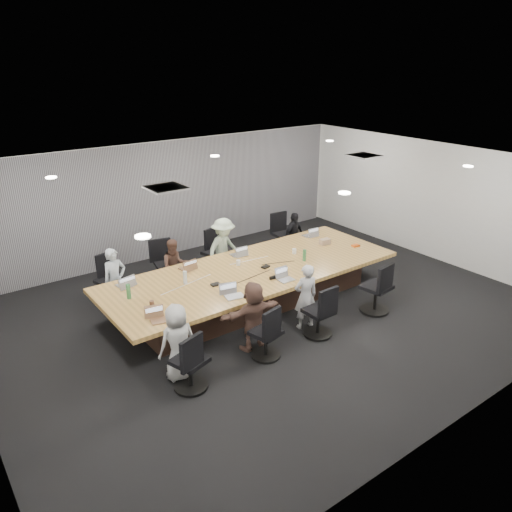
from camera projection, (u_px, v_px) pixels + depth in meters
floor at (268, 312)px, 9.73m from camera, size 10.00×8.00×0.00m
ceiling at (270, 170)px, 8.68m from camera, size 10.00×8.00×0.00m
wall_back at (169, 198)px, 12.19m from camera, size 10.00×0.00×2.80m
wall_front at (465, 336)px, 6.22m from camera, size 10.00×0.00×2.80m
wall_right at (433, 201)px, 11.95m from camera, size 0.00×8.00×2.80m
curtain at (170, 199)px, 12.13m from camera, size 9.80×0.04×2.80m
conference_table at (253, 285)px, 9.95m from camera, size 6.00×2.20×0.74m
chair_0 at (110, 285)px, 9.95m from camera, size 0.64×0.64×0.80m
chair_1 at (168, 268)px, 10.65m from camera, size 0.70×0.70×0.87m
chair_2 at (215, 256)px, 11.31m from camera, size 0.69×0.69×0.85m
chair_3 at (284, 238)px, 12.42m from camera, size 0.63×0.63×0.87m
chair_4 at (190, 365)px, 7.36m from camera, size 0.68×0.68×0.80m
chair_5 at (266, 337)px, 8.15m from camera, size 0.62×0.62×0.76m
chair_6 at (318, 315)px, 8.79m from camera, size 0.54×0.54×0.80m
chair_7 at (376, 291)px, 9.60m from camera, size 0.67×0.67×0.88m
person_0 at (115, 280)px, 9.60m from camera, size 0.49×0.35×1.27m
laptop_0 at (126, 284)px, 9.15m from camera, size 0.37×0.29×0.02m
person_1 at (175, 266)px, 10.33m from camera, size 0.66×0.57×1.18m
laptop_1 at (188, 268)px, 9.86m from camera, size 0.34×0.25×0.02m
person_2 at (224, 249)px, 10.95m from camera, size 1.00×0.72×1.40m
laptop_2 at (238, 254)px, 10.52m from camera, size 0.30×0.21×0.02m
person_3 at (293, 236)px, 12.10m from camera, size 0.72×0.41×1.16m
laptop_3 at (309, 235)px, 11.63m from camera, size 0.30×0.21×0.02m
person_4 at (178, 342)px, 7.54m from camera, size 0.62×0.41×1.24m
laptop_4 at (161, 320)px, 7.91m from camera, size 0.35×0.28×0.02m
person_5 at (253, 316)px, 8.33m from camera, size 1.16×0.44×1.22m
laptop_5 at (235, 297)px, 8.69m from camera, size 0.37×0.29×0.02m
person_6 at (306, 297)px, 8.96m from camera, size 0.51×0.40×1.25m
laptop_6 at (286, 280)px, 9.33m from camera, size 0.29×0.20×0.02m
bottle_green_left at (128, 291)px, 8.59m from camera, size 0.10×0.10×0.27m
bottle_green_right at (304, 255)px, 10.18m from camera, size 0.09×0.09×0.24m
bottle_clear at (185, 277)px, 9.16m from camera, size 0.09×0.09×0.24m
cup_white_far at (238, 263)px, 9.99m from camera, size 0.10×0.10×0.10m
cup_white_near at (294, 251)px, 10.57m from camera, size 0.09×0.09×0.11m
mug_brown at (152, 303)px, 8.36m from camera, size 0.10×0.10×0.10m
mic_left at (215, 284)px, 9.13m from camera, size 0.17×0.12×0.03m
mic_right at (266, 267)px, 9.89m from camera, size 0.18×0.14×0.03m
stapler at (273, 277)px, 9.38m from camera, size 0.16×0.04×0.06m
canvas_bag at (325, 242)px, 11.09m from camera, size 0.24×0.16×0.13m
snack_packet at (356, 246)px, 10.98m from camera, size 0.17×0.12×0.04m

